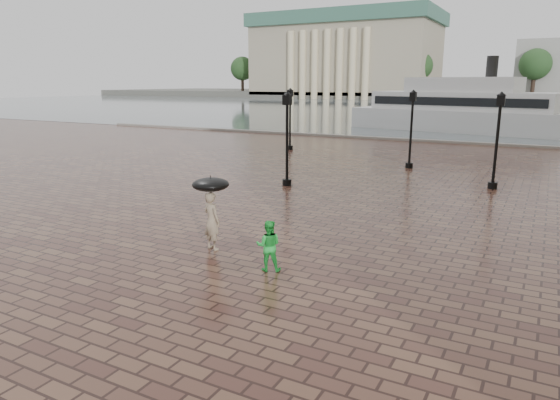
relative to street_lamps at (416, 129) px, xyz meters
The scene contains 11 objects.
ground 17.82m from the street_lamps, 84.81° to the right, with size 300.00×300.00×0.00m, color #3A201A.
harbour_water 74.45m from the street_lamps, 88.77° to the left, with size 240.00×240.00×0.00m, color #424E50.
quay_edge 14.67m from the street_lamps, 83.66° to the left, with size 80.00×0.60×0.30m, color slate.
far_shore 142.42m from the street_lamps, 89.36° to the left, with size 300.00×60.00×2.00m, color #4C4C47.
museum 138.27m from the street_lamps, 112.80° to the left, with size 57.00×32.50×26.00m.
far_trees 120.62m from the street_lamps, 89.24° to the left, with size 188.00×8.00×13.50m.
street_lamps is the anchor object (origin of this frame).
adult_pedestrian 17.39m from the street_lamps, 96.43° to the right, with size 0.65×0.43×1.78m, color gray.
child_pedestrian 18.01m from the street_lamps, 88.63° to the right, with size 0.68×0.53×1.39m, color green.
ferry_near 25.48m from the street_lamps, 93.42° to the left, with size 23.29×9.96×7.43m.
umbrella 17.33m from the street_lamps, 96.43° to the right, with size 1.10×1.10×1.17m.
Camera 1 is at (5.11, -11.36, 4.95)m, focal length 32.00 mm.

